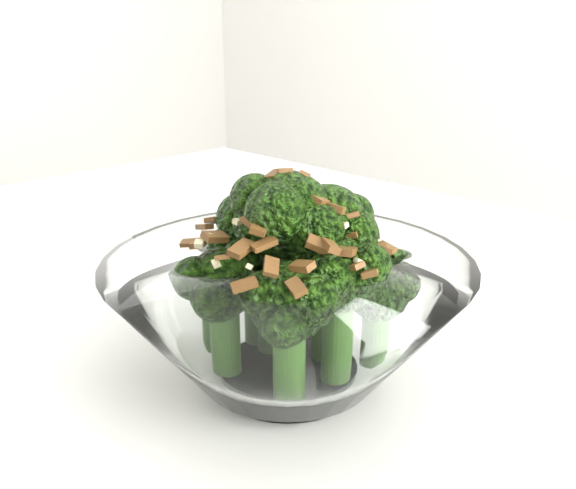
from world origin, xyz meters
The scene contains 2 objects.
table centered at (-0.15, -0.04, 0.68)m, with size 1.32×1.00×0.75m.
broccoli_dish centered at (-0.08, -0.16, 0.81)m, with size 0.24×0.24×0.15m.
Camera 1 is at (0.14, -0.48, 0.99)m, focal length 40.00 mm.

